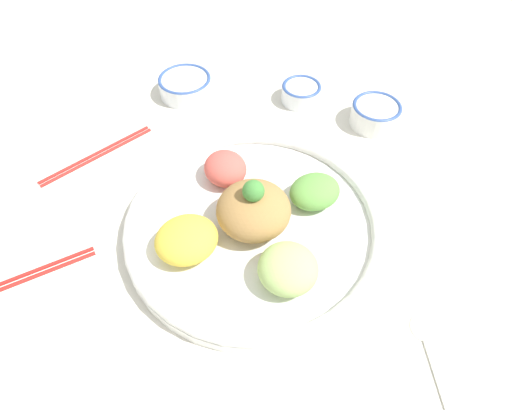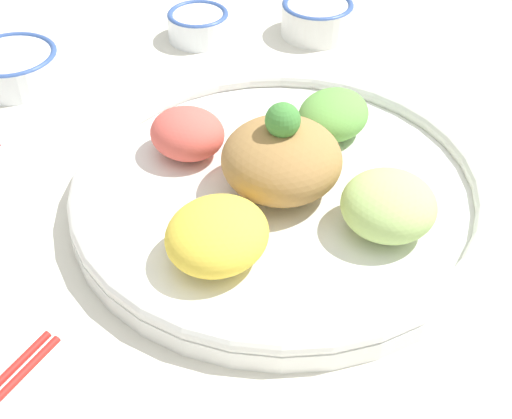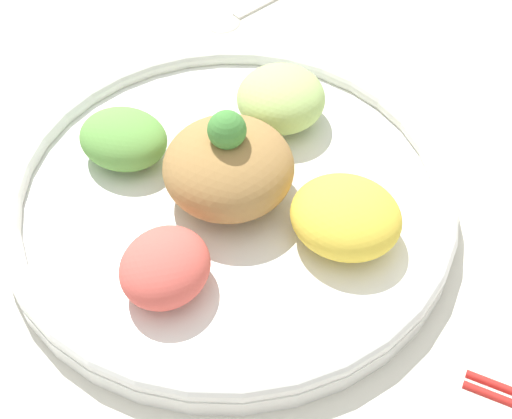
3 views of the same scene
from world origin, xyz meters
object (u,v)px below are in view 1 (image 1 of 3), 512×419
object	(u,v)px
sauce_bowl_dark	(185,85)
serving_spoon_extra	(429,345)
rice_bowl_blue	(374,112)
salad_platter	(253,223)
chopsticks_pair_near	(97,154)
sauce_bowl_red	(301,92)
chopsticks_pair_far	(26,276)

from	to	relation	value
sauce_bowl_dark	serving_spoon_extra	distance (m)	0.68
rice_bowl_blue	sauce_bowl_dark	size ratio (longest dim) A/B	0.86
salad_platter	sauce_bowl_dark	world-z (taller)	salad_platter
salad_platter	chopsticks_pair_near	xyz separation A→B (m)	(0.08, -0.34, -0.02)
rice_bowl_blue	chopsticks_pair_near	distance (m)	0.55
sauce_bowl_red	serving_spoon_extra	bearing A→B (deg)	59.60
salad_platter	rice_bowl_blue	bearing A→B (deg)	-175.94
salad_platter	chopsticks_pair_near	bearing A→B (deg)	-76.01
salad_platter	sauce_bowl_red	world-z (taller)	salad_platter
sauce_bowl_red	rice_bowl_blue	bearing A→B (deg)	107.75
chopsticks_pair_near	chopsticks_pair_far	world-z (taller)	same
chopsticks_pair_near	chopsticks_pair_far	xyz separation A→B (m)	(0.22, 0.15, 0.00)
sauce_bowl_red	chopsticks_pair_far	bearing A→B (deg)	-0.63
rice_bowl_blue	chopsticks_pair_far	bearing A→B (deg)	-13.25
sauce_bowl_dark	sauce_bowl_red	bearing A→B (deg)	129.72
sauce_bowl_red	chopsticks_pair_far	xyz separation A→B (m)	(0.62, -0.01, -0.02)
sauce_bowl_dark	salad_platter	bearing A→B (deg)	66.70
serving_spoon_extra	chopsticks_pair_near	bearing A→B (deg)	-128.35
salad_platter	sauce_bowl_red	xyz separation A→B (m)	(-0.32, -0.18, -0.00)
rice_bowl_blue	serving_spoon_extra	distance (m)	0.47
salad_platter	chopsticks_pair_near	world-z (taller)	salad_platter
rice_bowl_blue	chopsticks_pair_near	world-z (taller)	rice_bowl_blue
rice_bowl_blue	serving_spoon_extra	bearing A→B (deg)	45.01
sauce_bowl_red	serving_spoon_extra	size ratio (longest dim) A/B	0.73
rice_bowl_blue	chopsticks_pair_far	size ratio (longest dim) A/B	0.48
sauce_bowl_dark	serving_spoon_extra	bearing A→B (deg)	79.61
chopsticks_pair_far	serving_spoon_extra	size ratio (longest dim) A/B	1.78
chopsticks_pair_near	serving_spoon_extra	size ratio (longest dim) A/B	2.05
sauce_bowl_red	sauce_bowl_dark	xyz separation A→B (m)	(0.16, -0.19, 0.00)
sauce_bowl_red	chopsticks_pair_far	distance (m)	0.62
rice_bowl_blue	chopsticks_pair_near	bearing A→B (deg)	-34.75
salad_platter	chopsticks_pair_far	xyz separation A→B (m)	(0.30, -0.18, -0.02)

